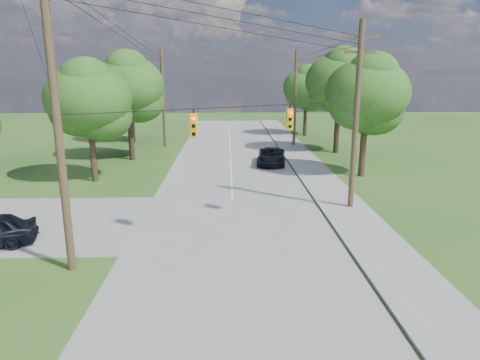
{
  "coord_description": "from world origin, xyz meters",
  "views": [
    {
      "loc": [
        1.74,
        -15.71,
        7.73
      ],
      "look_at": [
        2.34,
        5.0,
        2.52
      ],
      "focal_mm": 32.0,
      "sensor_mm": 36.0,
      "label": 1
    }
  ],
  "objects_px": {
    "pole_ne": "(356,115)",
    "pole_sw": "(56,114)",
    "pole_north_w": "(163,98)",
    "car_main_north": "(271,156)",
    "pole_north_e": "(295,98)"
  },
  "relations": [
    {
      "from": "pole_north_e",
      "to": "pole_ne",
      "type": "bearing_deg",
      "value": -90.0
    },
    {
      "from": "pole_ne",
      "to": "pole_north_e",
      "type": "distance_m",
      "value": 22.0
    },
    {
      "from": "pole_ne",
      "to": "car_main_north",
      "type": "bearing_deg",
      "value": 105.34
    },
    {
      "from": "pole_ne",
      "to": "car_main_north",
      "type": "xyz_separation_m",
      "value": [
        -3.4,
        12.4,
        -4.74
      ]
    },
    {
      "from": "pole_north_w",
      "to": "car_main_north",
      "type": "distance_m",
      "value": 14.9
    },
    {
      "from": "pole_ne",
      "to": "pole_north_w",
      "type": "height_order",
      "value": "pole_ne"
    },
    {
      "from": "pole_sw",
      "to": "car_main_north",
      "type": "xyz_separation_m",
      "value": [
        10.1,
        20.0,
        -5.5
      ]
    },
    {
      "from": "pole_north_w",
      "to": "pole_sw",
      "type": "bearing_deg",
      "value": -89.23
    },
    {
      "from": "pole_north_e",
      "to": "pole_north_w",
      "type": "height_order",
      "value": "same"
    },
    {
      "from": "pole_ne",
      "to": "pole_sw",
      "type": "bearing_deg",
      "value": -150.62
    },
    {
      "from": "car_main_north",
      "to": "pole_north_w",
      "type": "bearing_deg",
      "value": 144.62
    },
    {
      "from": "pole_sw",
      "to": "pole_ne",
      "type": "distance_m",
      "value": 15.51
    },
    {
      "from": "pole_north_e",
      "to": "pole_north_w",
      "type": "bearing_deg",
      "value": 180.0
    },
    {
      "from": "pole_ne",
      "to": "pole_north_e",
      "type": "bearing_deg",
      "value": 90.0
    },
    {
      "from": "pole_north_w",
      "to": "pole_ne",
      "type": "bearing_deg",
      "value": -57.71
    }
  ]
}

